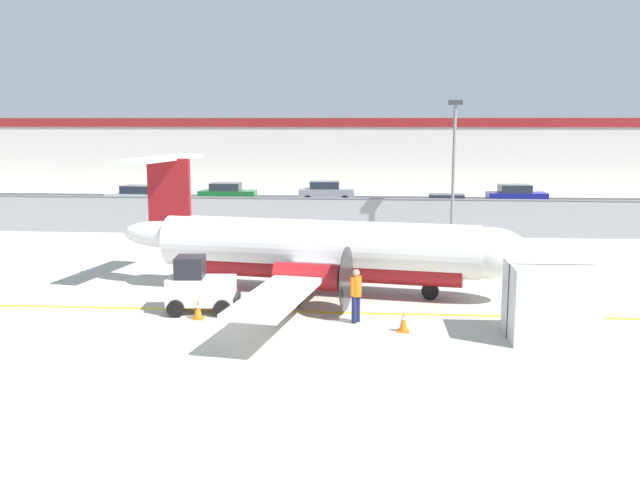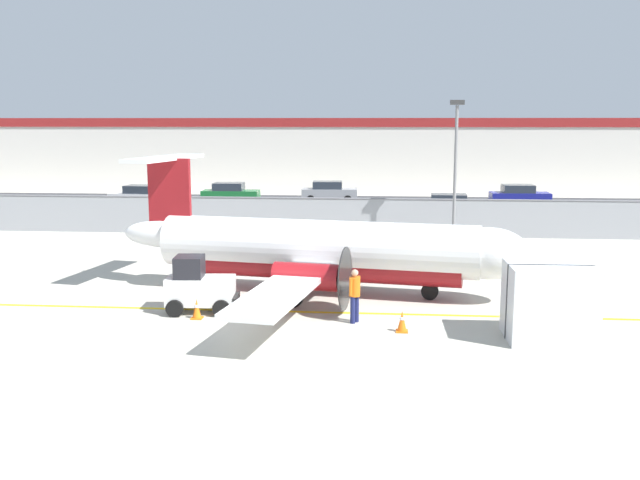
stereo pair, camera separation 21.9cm
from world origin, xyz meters
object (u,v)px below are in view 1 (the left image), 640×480
commuter_airplane (325,250)px  parked_car_0 (137,197)px  baggage_tug (200,287)px  parked_car_4 (516,196)px  traffic_cone_far_left (198,309)px  traffic_cone_near_left (404,321)px  parked_car_2 (326,192)px  parked_car_3 (448,207)px  cargo_container (551,302)px  apron_light_pole (454,160)px  parked_car_1 (227,194)px  traffic_cone_far_right (519,319)px  traffic_cone_near_right (294,277)px  ground_crew_worker (356,293)px

commuter_airplane → parked_car_0: commuter_airplane is taller
baggage_tug → parked_car_4: (15.80, 29.91, 0.04)m
traffic_cone_far_left → traffic_cone_near_left: bearing=-7.6°
traffic_cone_far_left → parked_car_0: (-11.46, 27.87, 0.58)m
parked_car_2 → parked_car_3: size_ratio=1.00×
baggage_tug → cargo_container: 10.98m
parked_car_2 → apron_light_pole: bearing=-68.4°
traffic_cone_near_left → parked_car_1: 33.54m
traffic_cone_far_right → parked_car_4: (5.69, 31.00, 0.58)m
parked_car_4 → baggage_tug: bearing=-119.6°
commuter_airplane → parked_car_2: 28.77m
traffic_cone_near_right → parked_car_0: bearing=121.3°
parked_car_2 → apron_light_pole: apron_light_pole is taller
commuter_airplane → traffic_cone_near_left: size_ratio=25.08×
cargo_container → traffic_cone_near_right: bearing=142.0°
commuter_airplane → traffic_cone_far_left: bearing=-125.9°
ground_crew_worker → parked_car_0: (-16.49, 27.86, -0.06)m
traffic_cone_far_left → parked_car_4: size_ratio=0.15×
ground_crew_worker → traffic_cone_far_left: bearing=-148.3°
traffic_cone_near_left → apron_light_pole: size_ratio=0.09×
parked_car_2 → parked_car_4: bearing=-9.4°
traffic_cone_far_left → cargo_container: bearing=-6.6°
parked_car_2 → apron_light_pole: 19.43m
parked_car_4 → parked_car_2: bearing=171.1°
baggage_tug → parked_car_1: size_ratio=0.57×
baggage_tug → parked_car_0: baggage_tug is taller
commuter_airplane → traffic_cone_near_left: bearing=-50.5°
traffic_cone_near_right → apron_light_pole: (6.98, 10.01, 3.99)m
traffic_cone_near_left → parked_car_3: 24.66m
commuter_airplane → traffic_cone_near_right: commuter_airplane is taller
parked_car_0 → apron_light_pole: apron_light_pole is taller
baggage_tug → traffic_cone_near_left: (6.61, -1.66, -0.54)m
traffic_cone_far_left → parked_car_0: bearing=112.3°
cargo_container → traffic_cone_far_left: (-10.67, 1.24, -0.79)m
cargo_container → baggage_tug: bearing=168.4°
parked_car_3 → apron_light_pole: (-0.61, -8.57, 3.41)m
traffic_cone_far_left → apron_light_pole: apron_light_pole is taller
ground_crew_worker → cargo_container: size_ratio=0.70×
traffic_cone_near_left → ground_crew_worker: bearing=149.1°
parked_car_1 → parked_car_2: 7.50m
traffic_cone_far_right → parked_car_2: size_ratio=0.15×
commuter_airplane → parked_car_4: size_ratio=3.78×
traffic_cone_near_right → traffic_cone_far_left: same height
cargo_container → traffic_cone_near_left: size_ratio=3.81×
ground_crew_worker → parked_car_3: size_ratio=0.40×
traffic_cone_far_left → parked_car_2: (1.76, 32.45, 0.58)m
ground_crew_worker → traffic_cone_near_right: size_ratio=2.66×
traffic_cone_near_right → parked_car_2: size_ratio=0.15×
ground_crew_worker → parked_car_4: 32.49m
commuter_airplane → parked_car_0: 28.53m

